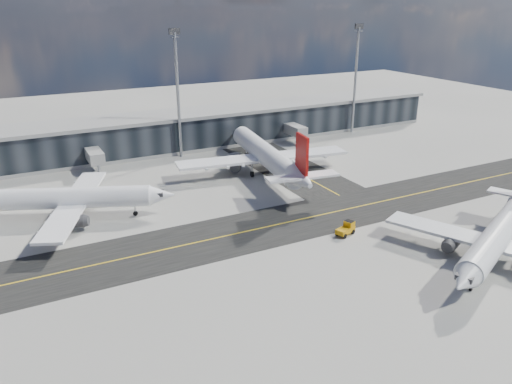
% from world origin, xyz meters
% --- Properties ---
extents(ground, '(300.00, 300.00, 0.00)m').
position_xyz_m(ground, '(0.00, 0.00, 0.00)').
color(ground, gray).
rests_on(ground, ground).
extents(taxiway_lanes, '(180.00, 63.00, 0.03)m').
position_xyz_m(taxiway_lanes, '(3.91, 10.74, 0.01)').
color(taxiway_lanes, black).
rests_on(taxiway_lanes, ground).
extents(terminal_concourse, '(152.00, 19.80, 8.80)m').
position_xyz_m(terminal_concourse, '(0.04, 54.93, 4.09)').
color(terminal_concourse, black).
rests_on(terminal_concourse, ground).
extents(floodlight_masts, '(102.50, 0.70, 28.90)m').
position_xyz_m(floodlight_masts, '(0.00, 48.00, 15.61)').
color(floodlight_masts, gray).
rests_on(floodlight_masts, ground).
extents(airliner_af, '(34.69, 30.00, 10.71)m').
position_xyz_m(airliner_af, '(-29.09, 22.68, 3.54)').
color(airliner_af, white).
rests_on(airliner_af, ground).
extents(airliner_redtail, '(37.41, 43.72, 12.96)m').
position_xyz_m(airliner_redtail, '(11.49, 27.01, 4.28)').
color(airliner_redtail, white).
rests_on(airliner_redtail, ground).
extents(airliner_near, '(34.27, 29.57, 10.67)m').
position_xyz_m(airliner_near, '(23.23, -19.95, 3.52)').
color(airliner_near, silver).
rests_on(airliner_near, ground).
extents(baggage_tug, '(3.62, 2.55, 2.06)m').
position_xyz_m(baggage_tug, '(8.95, -4.11, 1.03)').
color(baggage_tug, orange).
rests_on(baggage_tug, ground).
extents(service_van, '(5.10, 6.61, 1.67)m').
position_xyz_m(service_van, '(10.80, 38.77, 0.83)').
color(service_van, white).
rests_on(service_van, ground).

